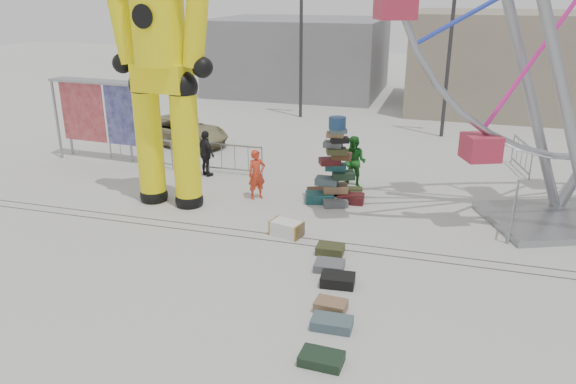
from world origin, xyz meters
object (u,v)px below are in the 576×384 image
(banner_scaffold, at_px, (104,101))
(barricade_dummy_a, at_px, (130,147))
(suitcase_tower, at_px, (335,177))
(pedestrian_green, at_px, (354,162))
(lamp_post_left, at_px, (303,25))
(barricade_dummy_c, at_px, (235,159))
(steamer_trunk, at_px, (287,228))
(parked_suv, at_px, (181,131))
(barricade_dummy_b, at_px, (151,151))
(crash_test_dummy, at_px, (161,56))
(barricade_wheel_front, at_px, (514,211))
(lamp_post_right, at_px, (454,31))
(pedestrian_red, at_px, (257,174))
(pedestrian_black, at_px, (206,154))
(barricade_wheel_back, at_px, (522,156))

(banner_scaffold, bearing_deg, barricade_dummy_a, 18.11)
(suitcase_tower, distance_m, pedestrian_green, 1.46)
(lamp_post_left, height_order, barricade_dummy_c, lamp_post_left)
(steamer_trunk, relative_size, parked_suv, 0.20)
(barricade_dummy_c, bearing_deg, banner_scaffold, 178.17)
(steamer_trunk, bearing_deg, barricade_dummy_b, 160.40)
(crash_test_dummy, bearing_deg, parked_suv, 117.10)
(barricade_wheel_front, bearing_deg, steamer_trunk, 118.03)
(banner_scaffold, height_order, pedestrian_green, banner_scaffold)
(barricade_dummy_c, relative_size, pedestrian_green, 1.19)
(suitcase_tower, height_order, steamer_trunk, suitcase_tower)
(barricade_dummy_c, xyz_separation_m, pedestrian_green, (4.21, -0.03, 0.29))
(lamp_post_right, bearing_deg, barricade_dummy_c, -132.28)
(banner_scaffold, bearing_deg, pedestrian_red, -14.46)
(pedestrian_green, distance_m, pedestrian_black, 5.12)
(barricade_dummy_c, relative_size, parked_suv, 0.48)
(parked_suv, bearing_deg, barricade_wheel_front, -95.20)
(suitcase_tower, relative_size, banner_scaffold, 0.62)
(barricade_dummy_b, xyz_separation_m, pedestrian_green, (7.54, -0.13, 0.29))
(steamer_trunk, height_order, barricade_wheel_back, barricade_wheel_back)
(steamer_trunk, xyz_separation_m, barricade_dummy_b, (-6.54, 4.52, 0.36))
(crash_test_dummy, xyz_separation_m, barricade_wheel_back, (10.50, 6.41, -3.85))
(suitcase_tower, relative_size, barricade_dummy_c, 1.31)
(barricade_wheel_back, relative_size, pedestrian_black, 1.24)
(suitcase_tower, bearing_deg, pedestrian_red, -179.41)
(lamp_post_right, relative_size, lamp_post_left, 1.00)
(lamp_post_right, relative_size, barricade_dummy_c, 4.00)
(suitcase_tower, height_order, barricade_dummy_c, suitcase_tower)
(barricade_dummy_b, bearing_deg, pedestrian_black, 2.11)
(barricade_wheel_front, xyz_separation_m, pedestrian_red, (-7.45, 0.29, 0.23))
(lamp_post_left, bearing_deg, barricade_wheel_front, -52.40)
(lamp_post_left, bearing_deg, steamer_trunk, -76.51)
(lamp_post_left, bearing_deg, barricade_dummy_a, -114.65)
(lamp_post_right, relative_size, barricade_dummy_b, 4.00)
(lamp_post_left, height_order, barricade_wheel_front, lamp_post_left)
(barricade_dummy_b, height_order, pedestrian_black, pedestrian_black)
(banner_scaffold, bearing_deg, crash_test_dummy, -33.88)
(lamp_post_left, xyz_separation_m, banner_scaffold, (-5.01, -9.39, -2.21))
(banner_scaffold, relative_size, pedestrian_green, 2.51)
(barricade_wheel_front, distance_m, pedestrian_black, 10.05)
(crash_test_dummy, distance_m, pedestrian_black, 4.50)
(banner_scaffold, bearing_deg, pedestrian_green, 2.36)
(lamp_post_left, bearing_deg, barricade_dummy_c, -89.17)
(lamp_post_right, bearing_deg, parked_suv, -156.99)
(parked_suv, bearing_deg, barricade_dummy_a, -177.09)
(crash_test_dummy, bearing_deg, barricade_wheel_front, 7.93)
(lamp_post_right, xyz_separation_m, barricade_wheel_front, (2.12, -9.84, -3.93))
(pedestrian_black, bearing_deg, barricade_dummy_b, 21.56)
(banner_scaffold, height_order, pedestrian_black, banner_scaffold)
(steamer_trunk, bearing_deg, pedestrian_red, 139.99)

